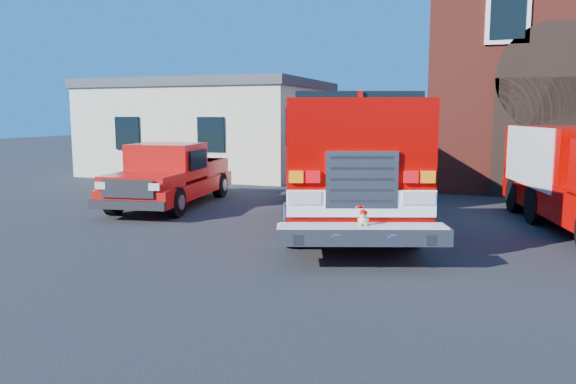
% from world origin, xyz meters
% --- Properties ---
extents(ground, '(100.00, 100.00, 0.00)m').
position_xyz_m(ground, '(0.00, 0.00, 0.00)').
color(ground, black).
rests_on(ground, ground).
extents(side_building, '(10.20, 8.20, 4.35)m').
position_xyz_m(side_building, '(-9.00, 13.00, 2.20)').
color(side_building, beige).
rests_on(side_building, ground).
extents(fire_engine, '(6.29, 10.99, 3.27)m').
position_xyz_m(fire_engine, '(-0.19, 3.45, 1.69)').
color(fire_engine, black).
rests_on(fire_engine, ground).
extents(pickup_truck, '(2.96, 6.14, 1.93)m').
position_xyz_m(pickup_truck, '(-5.55, 3.55, 0.91)').
color(pickup_truck, black).
rests_on(pickup_truck, ground).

